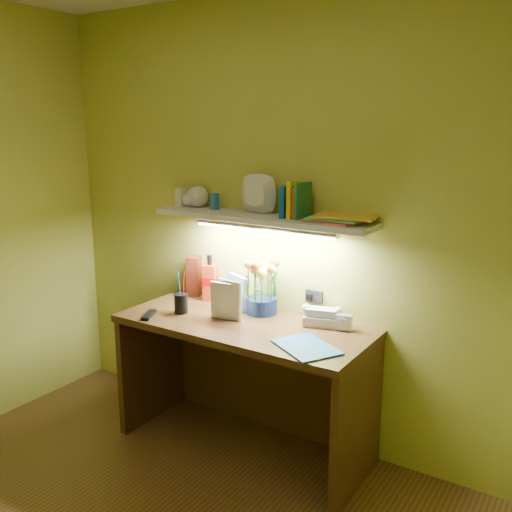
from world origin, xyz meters
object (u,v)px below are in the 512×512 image
at_px(telephone, 322,315).
at_px(desk_clock, 344,322).
at_px(flower_bouquet, 262,286).
at_px(whisky_bottle, 210,278).
at_px(desk, 244,386).

xyz_separation_m(telephone, desk_clock, (0.14, -0.01, -0.01)).
height_order(flower_bouquet, whisky_bottle, flower_bouquet).
xyz_separation_m(telephone, whisky_bottle, (-0.78, 0.03, 0.09)).
height_order(desk, desk_clock, desk_clock).
distance_m(desk, desk_clock, 0.68).
relative_size(flower_bouquet, telephone, 1.73).
relative_size(desk_clock, whisky_bottle, 0.30).
bearing_deg(whisky_bottle, desk, -30.14).
xyz_separation_m(desk_clock, whisky_bottle, (-0.91, 0.05, 0.10)).
height_order(desk, whisky_bottle, whisky_bottle).
bearing_deg(telephone, flower_bouquet, 165.40).
bearing_deg(desk, flower_bouquet, 91.03).
relative_size(desk, whisky_bottle, 4.98).
distance_m(desk, flower_bouquet, 0.57).
bearing_deg(desk_clock, whisky_bottle, 162.50).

